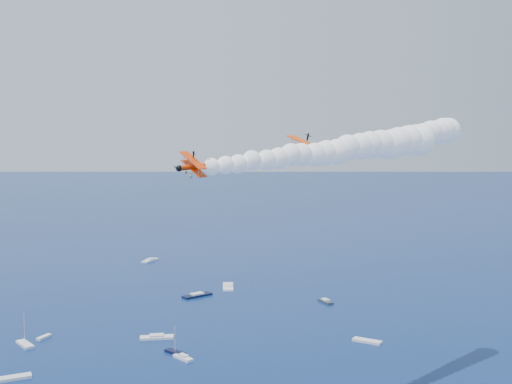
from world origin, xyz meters
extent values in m
cube|color=white|center=(-51.42, 94.64, 0.35)|extent=(5.84, 8.12, 0.70)
cube|color=#313842|center=(45.88, 119.99, 0.35)|extent=(3.74, 7.68, 0.70)
cube|color=white|center=(43.68, 76.58, 0.35)|extent=(7.89, 7.52, 0.70)
cube|color=white|center=(-46.91, 100.06, 0.35)|extent=(4.13, 4.91, 0.70)
cube|color=silver|center=(-50.91, 69.34, 0.35)|extent=(9.21, 4.73, 0.70)
cube|color=white|center=(-9.08, 74.22, 0.35)|extent=(5.08, 6.56, 0.70)
cube|color=white|center=(15.92, 148.46, 0.35)|extent=(5.92, 12.81, 0.70)
cube|color=black|center=(2.58, 137.94, 0.35)|extent=(11.66, 8.15, 0.70)
cube|color=white|center=(-10.95, 206.87, 0.35)|extent=(8.61, 9.76, 0.70)
cube|color=black|center=(-10.76, 79.00, 0.35)|extent=(5.55, 6.45, 0.70)
cube|color=white|center=(-14.83, 92.66, 0.35)|extent=(9.86, 3.84, 0.70)
camera|label=1|loc=(-24.99, -87.77, 59.16)|focal=44.26mm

